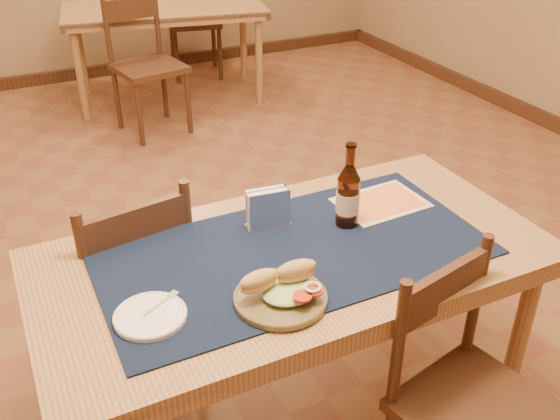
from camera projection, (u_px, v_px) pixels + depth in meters
name	position (u px, v px, depth m)	size (l,w,h in m)	color
main_table	(294.00, 274.00, 1.99)	(1.60, 0.80, 0.75)	#A6804E
placemat	(294.00, 251.00, 1.94)	(1.20, 0.60, 0.01)	#0E1835
baseboard	(215.00, 288.00, 2.92)	(6.00, 7.00, 0.10)	#422717
back_table	(164.00, 17.00, 4.88)	(1.65, 1.04, 0.75)	#A6804E
chair_main_far	(130.00, 285.00, 2.26)	(0.48, 0.48, 0.90)	#422717
chair_main_near	(469.00, 399.00, 1.81)	(0.49, 0.49, 0.88)	#422717
chair_back_near	(146.00, 63.00, 4.41)	(0.51, 0.51, 0.96)	#422717
chair_back_far	(194.00, 20.00, 5.45)	(0.53, 0.53, 0.96)	#422717
sandwich_plate	(282.00, 291.00, 1.72)	(0.26, 0.26, 0.10)	brown
side_plate	(150.00, 315.00, 1.66)	(0.20, 0.20, 0.02)	white
fork	(163.00, 301.00, 1.70)	(0.12, 0.07, 0.00)	#8AC069
beer_bottle	(348.00, 196.00, 2.02)	(0.08, 0.08, 0.29)	#451F0C
napkin_holder	(268.00, 209.00, 2.04)	(0.15, 0.07, 0.13)	silver
menu_card	(381.00, 202.00, 2.19)	(0.31, 0.23, 0.01)	beige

